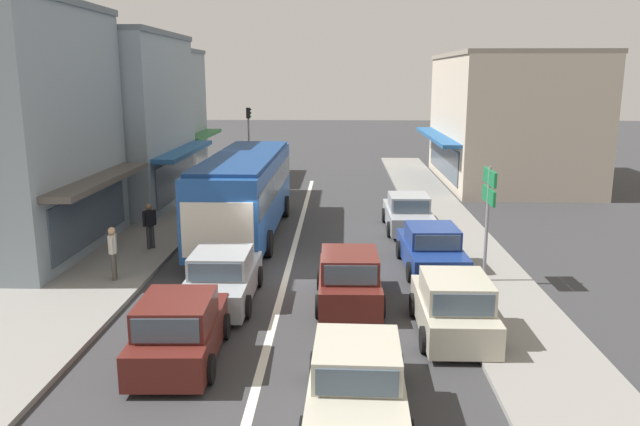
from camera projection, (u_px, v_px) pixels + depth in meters
ground_plane at (287, 274)px, 19.93m from camera, size 140.00×140.00×0.00m
lane_centre_line at (296, 241)px, 23.83m from camera, size 0.20×28.00×0.01m
sidewalk_left at (136, 226)px, 25.98m from camera, size 5.20×44.00×0.14m
kerb_right at (450, 229)px, 25.58m from camera, size 2.80×44.00×0.12m
shopfront_mid_block at (90, 121)px, 29.49m from camera, size 9.07×8.51×8.18m
shopfront_far_end at (143, 115)px, 37.43m from camera, size 7.28×7.23×7.76m
building_right_far at (509, 119)px, 36.24m from camera, size 8.45×12.13×7.47m
city_bus at (245, 189)px, 24.36m from camera, size 2.83×10.88×3.23m
sedan_behind_bus_mid at (357, 382)px, 11.56m from camera, size 1.98×4.24×1.47m
sedan_queue_gap_filler at (222, 279)px, 17.42m from camera, size 1.91×4.21×1.47m
hatchback_adjacent_lane_lead at (349, 279)px, 17.20m from camera, size 1.86×3.72×1.54m
hatchback_queue_far_back at (179, 331)px, 13.74m from camera, size 1.92×3.76×1.54m
parked_hatchback_kerb_front at (453, 307)px, 15.13m from camera, size 1.83×3.71×1.54m
parked_sedan_kerb_second at (431, 250)px, 20.30m from camera, size 2.02×4.26×1.47m
parked_sedan_kerb_third at (408, 214)px, 25.57m from camera, size 1.94×4.22×1.47m
traffic_light_downstreet at (249, 129)px, 40.15m from camera, size 0.33×0.24×4.20m
directional_road_sign at (489, 197)px, 18.40m from camera, size 0.10×1.40×3.60m
pedestrian_with_handbag_near at (202, 188)px, 29.10m from camera, size 0.53×0.58×1.63m
pedestrian_browsing_midblock at (150, 223)px, 22.18m from camera, size 0.39×0.48×1.63m
pedestrian_far_walker at (113, 250)px, 18.81m from camera, size 0.30×0.56×1.63m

